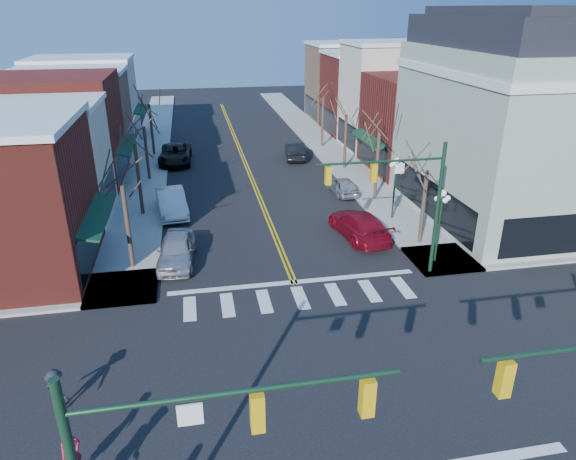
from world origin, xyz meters
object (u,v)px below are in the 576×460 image
victorian_corner (525,118)px  lamppost_corner (440,214)px  car_right_mid (343,186)px  pedestrian_dark_b (56,390)px  car_left_far (175,154)px  pedestrian_red_a (71,454)px  car_left_near (176,250)px  lamppost_midblock (395,178)px  car_right_near (359,225)px  car_left_mid (172,202)px  car_right_far (295,150)px

victorian_corner → lamppost_corner: 10.89m
car_right_mid → pedestrian_dark_b: (-16.40, -20.49, 0.29)m
car_left_far → pedestrian_red_a: bearing=-91.6°
lamppost_corner → car_left_near: bearing=169.3°
lamppost_midblock → car_right_near: lamppost_midblock is taller
car_left_mid → car_left_far: (0.10, 12.94, -0.02)m
victorian_corner → car_left_mid: 24.03m
lamppost_corner → pedestrian_dark_b: lamppost_corner is taller
car_right_near → victorian_corner: bearing=-178.4°
car_left_near → pedestrian_dark_b: (-4.00, -11.00, 0.15)m
victorian_corner → car_right_near: (-11.39, -1.77, -5.84)m
car_left_mid → lamppost_midblock: bearing=-22.1°
victorian_corner → car_left_mid: (-22.90, 4.41, -5.80)m
car_right_far → pedestrian_red_a: bearing=75.7°
victorian_corner → car_right_mid: victorian_corner is taller
car_right_mid → car_left_mid: bearing=5.2°
lamppost_midblock → car_right_mid: bearing=107.6°
pedestrian_red_a → pedestrian_dark_b: pedestrian_red_a is taller
lamppost_corner → car_right_near: bearing=126.2°
car_right_mid → lamppost_corner: bearing=95.8°
car_left_far → car_right_far: 11.11m
car_left_near → car_right_far: (10.80, 20.08, -0.03)m
car_right_far → lamppost_corner: bearing=106.0°
lamppost_midblock → car_right_mid: (-1.80, 5.67, -2.29)m
victorian_corner → car_left_near: (-22.50, -3.31, -5.84)m
car_right_far → victorian_corner: bearing=132.4°
car_left_far → car_right_near: 22.26m
lamppost_corner → pedestrian_dark_b: (-18.20, -8.32, -2.00)m
lamppost_corner → car_left_near: (-14.20, 2.69, -2.15)m
victorian_corner → lamppost_midblock: 9.10m
car_left_near → car_right_near: bearing=12.6°
car_left_near → victorian_corner: bearing=13.1°
lamppost_corner → lamppost_midblock: same height
pedestrian_dark_b → car_right_near: bearing=-99.3°
lamppost_midblock → car_right_far: bearing=101.8°
victorian_corner → car_right_mid: 13.26m
victorian_corner → lamppost_corner: size_ratio=3.29×
lamppost_midblock → lamppost_corner: bearing=-90.0°
lamppost_corner → car_right_far: 23.12m
car_right_near → car_right_far: car_right_near is taller
victorian_corner → lamppost_midblock: bearing=176.6°
car_left_far → pedestrian_dark_b: size_ratio=3.71×
car_right_mid → car_right_far: 10.71m
car_left_mid → pedestrian_dark_b: 19.07m
car_right_far → lamppost_midblock: bearing=109.3°
victorian_corner → pedestrian_red_a: (-25.41, -17.44, -5.63)m
victorian_corner → car_left_mid: victorian_corner is taller
car_left_far → car_right_near: car_left_far is taller
lamppost_corner → pedestrian_red_a: lamppost_corner is taller
car_right_far → car_left_mid: bearing=55.3°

